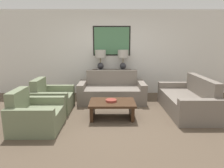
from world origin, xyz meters
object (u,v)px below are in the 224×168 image
object	(u,v)px
table_lamp_right	(123,57)
armchair_near_camera	(36,116)
couch_by_side	(187,101)
table_lamp_left	(100,57)
coffee_table	(112,106)
armchair_near_back_wall	(52,99)
couch_by_back_wall	(112,92)
console_table	(112,82)
decorative_bowl	(111,101)

from	to	relation	value
table_lamp_right	armchair_near_camera	xyz separation A→B (m)	(-1.86, -2.53, -0.95)
couch_by_side	table_lamp_left	bearing A→B (deg)	143.54
table_lamp_right	coffee_table	xyz separation A→B (m)	(-0.36, -1.97, -0.93)
table_lamp_left	armchair_near_back_wall	xyz separation A→B (m)	(-1.16, -1.42, -0.95)
table_lamp_left	couch_by_back_wall	size ratio (longest dim) A/B	0.34
console_table	armchair_near_camera	distance (m)	2.95
console_table	table_lamp_right	world-z (taller)	table_lamp_right
console_table	table_lamp_right	size ratio (longest dim) A/B	2.00
couch_by_side	armchair_near_back_wall	size ratio (longest dim) A/B	1.96
couch_by_back_wall	table_lamp_left	bearing A→B (deg)	116.18
decorative_bowl	couch_by_back_wall	bearing A→B (deg)	88.87
armchair_near_back_wall	armchair_near_camera	distance (m)	1.11
coffee_table	armchair_near_camera	xyz separation A→B (m)	(-1.50, -0.56, -0.01)
table_lamp_left	decorative_bowl	distance (m)	2.16
couch_by_back_wall	console_table	bearing A→B (deg)	90.00
console_table	decorative_bowl	world-z (taller)	console_table
couch_by_back_wall	coffee_table	distance (m)	1.26
table_lamp_right	console_table	bearing A→B (deg)	180.00
couch_by_side	armchair_near_back_wall	xyz separation A→B (m)	(-3.33, 0.19, -0.02)
decorative_bowl	armchair_near_back_wall	size ratio (longest dim) A/B	0.26
table_lamp_left	couch_by_back_wall	xyz separation A→B (m)	(0.35, -0.71, -0.93)
console_table	decorative_bowl	size ratio (longest dim) A/B	5.07
table_lamp_left	table_lamp_right	bearing A→B (deg)	0.00
table_lamp_left	coffee_table	size ratio (longest dim) A/B	0.62
coffee_table	armchair_near_back_wall	bearing A→B (deg)	159.68
table_lamp_right	armchair_near_camera	bearing A→B (deg)	-126.32
coffee_table	armchair_near_camera	distance (m)	1.60
couch_by_side	coffee_table	size ratio (longest dim) A/B	1.83
table_lamp_right	armchair_near_camera	distance (m)	3.28
couch_by_back_wall	couch_by_side	size ratio (longest dim) A/B	1.00
table_lamp_left	couch_by_side	world-z (taller)	table_lamp_left
coffee_table	armchair_near_camera	bearing A→B (deg)	-159.68
console_table	decorative_bowl	xyz separation A→B (m)	(-0.02, -1.97, 0.00)
console_table	coffee_table	xyz separation A→B (m)	(-0.00, -1.97, -0.13)
couch_by_side	armchair_near_camera	distance (m)	3.46
table_lamp_left	coffee_table	world-z (taller)	table_lamp_left
console_table	table_lamp_left	bearing A→B (deg)	180.00
table_lamp_left	armchair_near_back_wall	distance (m)	2.06
couch_by_back_wall	decorative_bowl	size ratio (longest dim) A/B	7.51
armchair_near_back_wall	table_lamp_right	bearing A→B (deg)	37.30
table_lamp_left	armchair_near_camera	bearing A→B (deg)	-114.57
decorative_bowl	armchair_near_camera	bearing A→B (deg)	-159.51
table_lamp_right	couch_by_side	bearing A→B (deg)	-47.48
console_table	couch_by_back_wall	bearing A→B (deg)	-90.00
table_lamp_right	armchair_near_back_wall	distance (m)	2.52
table_lamp_right	couch_by_side	size ratio (longest dim) A/B	0.34
table_lamp_left	couch_by_side	bearing A→B (deg)	-36.46
armchair_near_back_wall	armchair_near_camera	bearing A→B (deg)	-90.00
console_table	couch_by_back_wall	distance (m)	0.72
coffee_table	decorative_bowl	size ratio (longest dim) A/B	4.11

